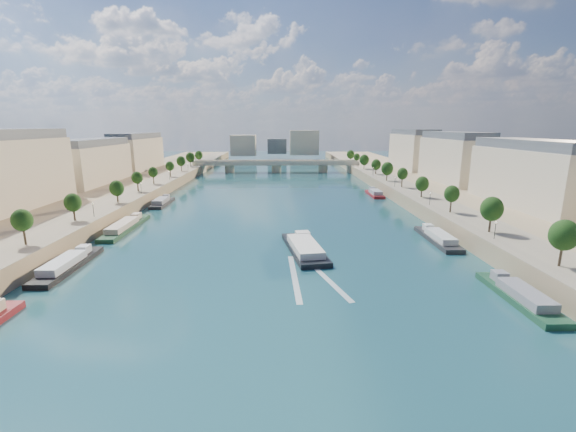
{
  "coord_description": "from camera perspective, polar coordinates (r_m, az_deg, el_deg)",
  "views": [
    {
      "loc": [
        1.82,
        -40.94,
        31.12
      ],
      "look_at": [
        4.4,
        70.16,
        5.0
      ],
      "focal_mm": 24.0,
      "sensor_mm": 36.0,
      "label": 1
    }
  ],
  "objects": [
    {
      "name": "ground",
      "position": [
        144.34,
        -2.02,
        0.77
      ],
      "size": [
        700.0,
        700.0,
        0.0
      ],
      "primitive_type": "plane",
      "color": "#0B2D32",
      "rests_on": "ground"
    },
    {
      "name": "quay_left",
      "position": [
        161.65,
        -28.48,
        1.41
      ],
      "size": [
        44.0,
        520.0,
        5.0
      ],
      "primitive_type": "cube",
      "color": "#9E8460",
      "rests_on": "ground"
    },
    {
      "name": "quay_right",
      "position": [
        160.03,
        24.72,
        1.7
      ],
      "size": [
        44.0,
        520.0,
        5.0
      ],
      "primitive_type": "cube",
      "color": "#9E8460",
      "rests_on": "ground"
    },
    {
      "name": "pave_left",
      "position": [
        154.93,
        -23.64,
        2.42
      ],
      "size": [
        14.0,
        520.0,
        0.1
      ],
      "primitive_type": "cube",
      "color": "gray",
      "rests_on": "quay_left"
    },
    {
      "name": "pave_right",
      "position": [
        153.58,
        19.77,
        2.67
      ],
      "size": [
        14.0,
        520.0,
        0.1
      ],
      "primitive_type": "cube",
      "color": "gray",
      "rests_on": "quay_right"
    },
    {
      "name": "trees_left",
      "position": [
        155.19,
        -22.87,
        4.55
      ],
      "size": [
        4.8,
        268.8,
        8.26
      ],
      "color": "#382B1E",
      "rests_on": "ground"
    },
    {
      "name": "trees_right",
      "position": [
        161.36,
        18.0,
        5.23
      ],
      "size": [
        4.8,
        268.8,
        8.26
      ],
      "color": "#382B1E",
      "rests_on": "ground"
    },
    {
      "name": "lamps_left",
      "position": [
        143.66,
        -23.55,
        2.77
      ],
      "size": [
        0.36,
        200.36,
        4.28
      ],
      "color": "black",
      "rests_on": "ground"
    },
    {
      "name": "lamps_right",
      "position": [
        156.24,
        17.66,
        4.01
      ],
      "size": [
        0.36,
        200.36,
        4.28
      ],
      "color": "black",
      "rests_on": "ground"
    },
    {
      "name": "buildings_left",
      "position": [
        176.47,
        -31.02,
        6.59
      ],
      "size": [
        16.0,
        226.0,
        23.2
      ],
      "color": "#C0AD93",
      "rests_on": "ground"
    },
    {
      "name": "buildings_right",
      "position": [
        174.71,
        27.32,
        6.95
      ],
      "size": [
        16.0,
        226.0,
        23.2
      ],
      "color": "#C0AD93",
      "rests_on": "ground"
    },
    {
      "name": "skyline",
      "position": [
        360.84,
        -1.13,
        10.61
      ],
      "size": [
        79.0,
        42.0,
        22.0
      ],
      "color": "#C0AD93",
      "rests_on": "ground"
    },
    {
      "name": "bridge",
      "position": [
        265.31,
        -1.73,
        7.59
      ],
      "size": [
        112.0,
        12.0,
        8.15
      ],
      "color": "#C1B79E",
      "rests_on": "ground"
    },
    {
      "name": "tour_barge",
      "position": [
        97.7,
        2.45,
        -4.78
      ],
      "size": [
        11.33,
        26.66,
        3.64
      ],
      "rotation": [
        0.0,
        0.0,
        0.16
      ],
      "color": "black",
      "rests_on": "ground"
    },
    {
      "name": "wake",
      "position": [
        82.41,
        3.21,
        -8.97
      ],
      "size": [
        11.61,
        26.03,
        0.04
      ],
      "color": "silver",
      "rests_on": "ground"
    },
    {
      "name": "moored_barges_left",
      "position": [
        103.4,
        -28.63,
        -5.48
      ],
      "size": [
        5.0,
        152.56,
        3.6
      ],
      "color": "#1B243D",
      "rests_on": "ground"
    },
    {
      "name": "moored_barges_right",
      "position": [
        103.05,
        23.92,
        -5.04
      ],
      "size": [
        5.0,
        163.11,
        3.6
      ],
      "color": "black",
      "rests_on": "ground"
    }
  ]
}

